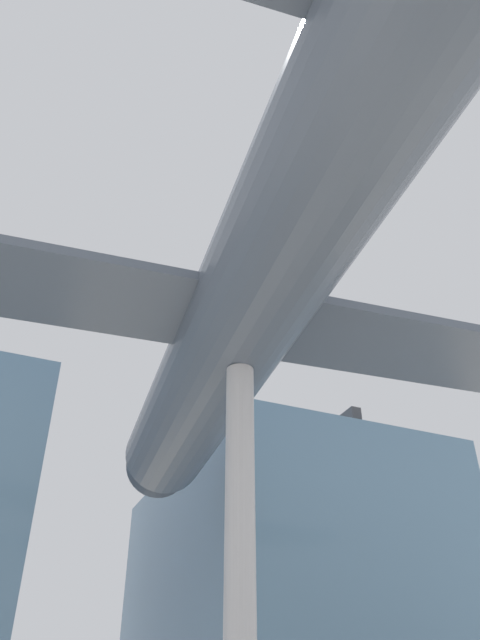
% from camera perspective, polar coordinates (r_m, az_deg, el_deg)
% --- Properties ---
extents(glass_pavilion_right, '(8.95, 12.44, 10.86)m').
position_cam_1_polar(glass_pavilion_right, '(24.62, 4.19, -25.65)').
color(glass_pavilion_right, slate).
rests_on(glass_pavilion_right, ground_plane).
extents(support_pylon_central, '(0.49, 0.49, 7.26)m').
position_cam_1_polar(support_pylon_central, '(10.11, 0.00, -22.88)').
color(support_pylon_central, '#B7B7BC').
rests_on(support_pylon_central, ground_plane).
extents(suspended_airplane, '(19.18, 15.99, 3.17)m').
position_cam_1_polar(suspended_airplane, '(12.10, -0.29, -0.48)').
color(suspended_airplane, '#4C5666').
rests_on(suspended_airplane, support_pylon_central).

